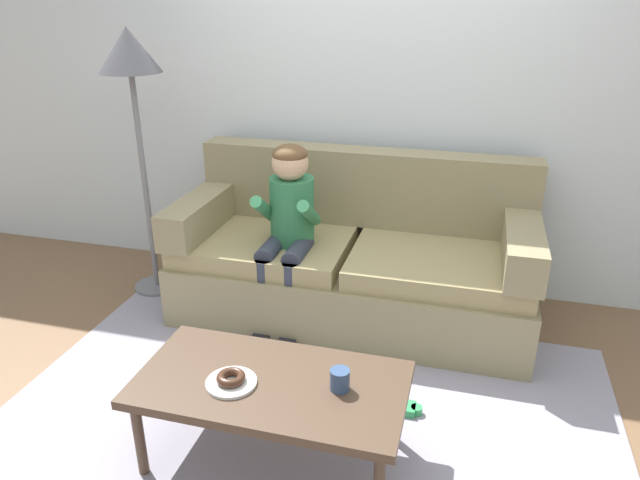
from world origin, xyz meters
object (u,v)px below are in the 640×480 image
(person_child, at_px, (288,220))
(floor_lamp, at_px, (131,74))
(donut, at_px, (231,377))
(toy_controller, at_px, (399,408))
(coffee_table, at_px, (271,388))
(mug, at_px, (340,380))
(couch, at_px, (353,261))

(person_child, bearing_deg, floor_lamp, 170.94)
(donut, xyz_separation_m, toy_controller, (0.63, 0.51, -0.42))
(person_child, relative_size, floor_lamp, 0.65)
(coffee_table, xyz_separation_m, floor_lamp, (-1.30, 1.29, 1.06))
(mug, height_order, floor_lamp, floor_lamp)
(couch, xyz_separation_m, floor_lamp, (-1.36, -0.05, 1.08))
(mug, distance_m, toy_controller, 0.64)
(couch, height_order, coffee_table, couch)
(donut, relative_size, toy_controller, 0.53)
(coffee_table, bearing_deg, person_child, 104.35)
(person_child, xyz_separation_m, donut, (0.14, -1.19, -0.23))
(coffee_table, height_order, person_child, person_child)
(couch, bearing_deg, coffee_table, -92.49)
(donut, bearing_deg, mug, 11.11)
(donut, bearing_deg, couch, 81.66)
(couch, distance_m, person_child, 0.52)
(couch, xyz_separation_m, coffee_table, (-0.06, -1.34, 0.02))
(toy_controller, xyz_separation_m, floor_lamp, (-1.79, 0.85, 1.41))
(person_child, height_order, mug, person_child)
(couch, relative_size, donut, 17.69)
(couch, xyz_separation_m, mug, (0.23, -1.32, 0.11))
(coffee_table, height_order, mug, mug)
(person_child, height_order, toy_controller, person_child)
(couch, xyz_separation_m, person_child, (-0.35, -0.21, 0.32))
(mug, bearing_deg, donut, -168.89)
(coffee_table, distance_m, mug, 0.30)
(donut, bearing_deg, coffee_table, 23.61)
(donut, relative_size, mug, 1.33)
(couch, relative_size, mug, 23.58)
(person_child, relative_size, donut, 9.18)
(couch, bearing_deg, person_child, -148.64)
(floor_lamp, bearing_deg, mug, -38.58)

